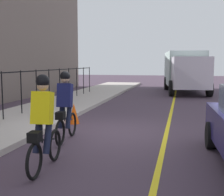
{
  "coord_description": "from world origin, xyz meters",
  "views": [
    {
      "loc": [
        -8.55,
        -2.0,
        2.04
      ],
      "look_at": [
        0.1,
        -0.0,
        1.0
      ],
      "focal_mm": 48.73,
      "sensor_mm": 36.0,
      "label": 1
    }
  ],
  "objects_px": {
    "box_truck_background": "(185,70)",
    "traffic_cone_far": "(74,113)",
    "cyclist_follow": "(43,123)",
    "cyclist_lead": "(65,107)"
  },
  "relations": [
    {
      "from": "box_truck_background",
      "to": "traffic_cone_far",
      "type": "bearing_deg",
      "value": -24.35
    },
    {
      "from": "cyclist_lead",
      "to": "traffic_cone_far",
      "type": "height_order",
      "value": "cyclist_lead"
    },
    {
      "from": "box_truck_background",
      "to": "traffic_cone_far",
      "type": "height_order",
      "value": "box_truck_background"
    },
    {
      "from": "box_truck_background",
      "to": "cyclist_follow",
      "type": "bearing_deg",
      "value": -16.46
    },
    {
      "from": "cyclist_lead",
      "to": "box_truck_background",
      "type": "relative_size",
      "value": 0.26
    },
    {
      "from": "traffic_cone_far",
      "to": "cyclist_lead",
      "type": "bearing_deg",
      "value": -165.16
    },
    {
      "from": "cyclist_lead",
      "to": "cyclist_follow",
      "type": "height_order",
      "value": "same"
    },
    {
      "from": "cyclist_follow",
      "to": "traffic_cone_far",
      "type": "bearing_deg",
      "value": 8.93
    },
    {
      "from": "cyclist_lead",
      "to": "box_truck_background",
      "type": "xyz_separation_m",
      "value": [
        14.06,
        -3.12,
        0.64
      ]
    },
    {
      "from": "cyclist_lead",
      "to": "cyclist_follow",
      "type": "bearing_deg",
      "value": -173.21
    }
  ]
}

